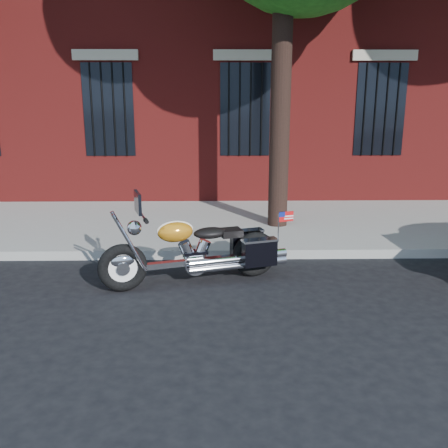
{
  "coord_description": "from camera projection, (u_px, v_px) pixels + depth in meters",
  "views": [
    {
      "loc": [
        -0.67,
        -6.2,
        2.54
      ],
      "look_at": [
        -0.54,
        0.8,
        0.71
      ],
      "focal_mm": 40.0,
      "sensor_mm": 36.0,
      "label": 1
    }
  ],
  "objects": [
    {
      "name": "ground",
      "position": [
        266.0,
        291.0,
        6.65
      ],
      "size": [
        120.0,
        120.0,
        0.0
      ],
      "primitive_type": "plane",
      "color": "black",
      "rests_on": "ground"
    },
    {
      "name": "curb",
      "position": [
        257.0,
        253.0,
        7.97
      ],
      "size": [
        40.0,
        0.16,
        0.15
      ],
      "primitive_type": "cube",
      "color": "gray",
      "rests_on": "ground"
    },
    {
      "name": "sidewalk",
      "position": [
        249.0,
        224.0,
        9.79
      ],
      "size": [
        40.0,
        3.6,
        0.15
      ],
      "primitive_type": "cube",
      "color": "gray",
      "rests_on": "ground"
    },
    {
      "name": "motorcycle",
      "position": [
        201.0,
        252.0,
        6.82
      ],
      "size": [
        2.62,
        1.21,
        1.33
      ],
      "rotation": [
        0.0,
        0.0,
        0.29
      ],
      "color": "black",
      "rests_on": "ground"
    }
  ]
}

